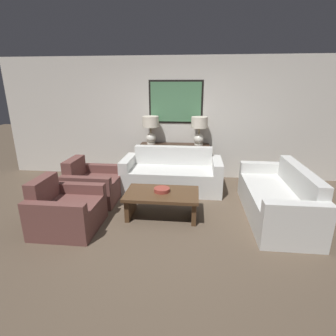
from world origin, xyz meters
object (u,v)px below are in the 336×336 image
at_px(console_table, 174,162).
at_px(table_lamp_left, 151,126).
at_px(table_lamp_right, 199,127).
at_px(armchair_near_camera, 66,211).
at_px(coffee_table, 162,199).
at_px(couch_by_back_wall, 172,175).
at_px(armchair_near_back_wall, 93,186).
at_px(couch_by_side, 278,200).
at_px(decorative_bowl, 162,190).

distance_m(console_table, table_lamp_left, 0.95).
bearing_deg(table_lamp_left, console_table, -0.00).
height_order(table_lamp_right, armchair_near_camera, table_lamp_right).
bearing_deg(table_lamp_left, coffee_table, -75.40).
height_order(table_lamp_right, couch_by_back_wall, table_lamp_right).
relative_size(console_table, coffee_table, 1.30).
relative_size(table_lamp_right, couch_by_back_wall, 0.31).
relative_size(console_table, armchair_near_back_wall, 1.72).
distance_m(table_lamp_left, table_lamp_right, 1.05).
relative_size(couch_by_side, armchair_near_back_wall, 2.23).
bearing_deg(table_lamp_left, decorative_bowl, -75.25).
bearing_deg(console_table, couch_by_back_wall, -90.00).
bearing_deg(couch_by_side, armchair_near_camera, -167.75).
relative_size(console_table, armchair_near_camera, 1.72).
xyz_separation_m(table_lamp_right, armchair_near_camera, (-1.94, -2.33, -0.92)).
height_order(console_table, table_lamp_right, table_lamp_right).
xyz_separation_m(console_table, couch_by_side, (1.79, -1.63, -0.10)).
xyz_separation_m(couch_by_side, armchair_near_camera, (-3.21, -0.70, -0.02)).
relative_size(couch_by_back_wall, armchair_near_back_wall, 2.23).
bearing_deg(console_table, armchair_near_back_wall, -137.49).
relative_size(table_lamp_right, decorative_bowl, 2.38).
distance_m(couch_by_back_wall, armchair_near_back_wall, 1.56).
bearing_deg(armchair_near_camera, console_table, 58.72).
height_order(decorative_bowl, armchair_near_back_wall, armchair_near_back_wall).
height_order(couch_by_side, decorative_bowl, couch_by_side).
height_order(table_lamp_left, couch_by_side, table_lamp_left).
xyz_separation_m(table_lamp_left, armchair_near_camera, (-0.89, -2.33, -0.92)).
bearing_deg(armchair_near_camera, table_lamp_right, 50.19).
distance_m(console_table, couch_by_back_wall, 0.64).
height_order(couch_by_back_wall, couch_by_side, same).
bearing_deg(couch_by_back_wall, armchair_near_back_wall, -154.82).
distance_m(table_lamp_right, couch_by_back_wall, 1.21).
xyz_separation_m(couch_by_back_wall, decorative_bowl, (-0.06, -1.15, 0.15)).
distance_m(couch_by_back_wall, couch_by_side, 2.05).
height_order(console_table, couch_by_back_wall, couch_by_back_wall).
xyz_separation_m(console_table, couch_by_back_wall, (0.00, -0.63, -0.10)).
xyz_separation_m(decorative_bowl, armchair_near_camera, (-1.36, -0.55, -0.17)).
bearing_deg(armchair_near_camera, coffee_table, 20.76).
relative_size(console_table, table_lamp_right, 2.50).
bearing_deg(decorative_bowl, console_table, 88.13).
relative_size(coffee_table, armchair_near_camera, 1.32).
xyz_separation_m(console_table, armchair_near_camera, (-1.42, -2.33, -0.13)).
relative_size(couch_by_back_wall, couch_by_side, 1.00).
xyz_separation_m(table_lamp_right, coffee_table, (-0.58, -1.81, -0.88)).
distance_m(table_lamp_left, decorative_bowl, 1.98).
distance_m(coffee_table, armchair_near_camera, 1.46).
relative_size(table_lamp_left, coffee_table, 0.52).
bearing_deg(coffee_table, armchair_near_back_wall, 159.24).
bearing_deg(armchair_near_back_wall, table_lamp_left, 55.56).
xyz_separation_m(coffee_table, decorative_bowl, (-0.00, 0.04, 0.14)).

